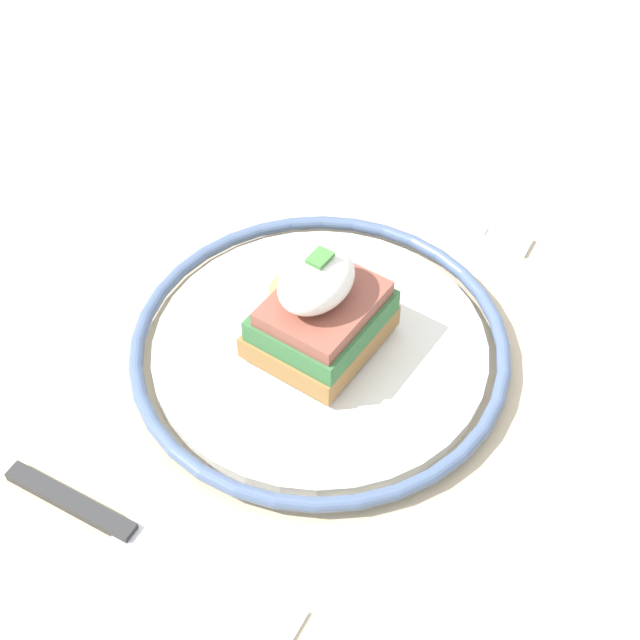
{
  "coord_description": "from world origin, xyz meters",
  "views": [
    {
      "loc": [
        0.29,
        0.25,
        1.23
      ],
      "look_at": [
        -0.04,
        0.02,
        0.78
      ],
      "focal_mm": 50.0,
      "sensor_mm": 36.0,
      "label": 1
    }
  ],
  "objects_px": {
    "knife": "(124,531)",
    "fork": "(451,221)",
    "sandwich": "(320,311)",
    "plate": "(320,346)"
  },
  "relations": [
    {
      "from": "plate",
      "to": "fork",
      "type": "xyz_separation_m",
      "value": [
        -0.17,
        0.01,
        -0.01
      ]
    },
    {
      "from": "sandwich",
      "to": "knife",
      "type": "xyz_separation_m",
      "value": [
        0.18,
        -0.02,
        -0.04
      ]
    },
    {
      "from": "knife",
      "to": "fork",
      "type": "bearing_deg",
      "value": 175.98
    },
    {
      "from": "sandwich",
      "to": "fork",
      "type": "xyz_separation_m",
      "value": [
        -0.17,
        0.01,
        -0.04
      ]
    },
    {
      "from": "plate",
      "to": "sandwich",
      "type": "height_order",
      "value": "sandwich"
    },
    {
      "from": "plate",
      "to": "fork",
      "type": "relative_size",
      "value": 1.76
    },
    {
      "from": "sandwich",
      "to": "fork",
      "type": "distance_m",
      "value": 0.18
    },
    {
      "from": "fork",
      "to": "sandwich",
      "type": "bearing_deg",
      "value": -2.72
    },
    {
      "from": "fork",
      "to": "knife",
      "type": "relative_size",
      "value": 0.72
    },
    {
      "from": "plate",
      "to": "knife",
      "type": "distance_m",
      "value": 0.18
    }
  ]
}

